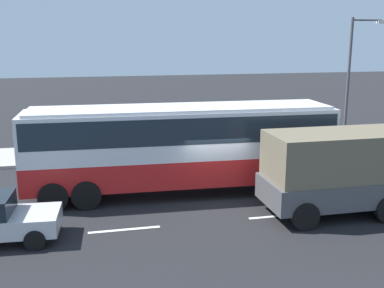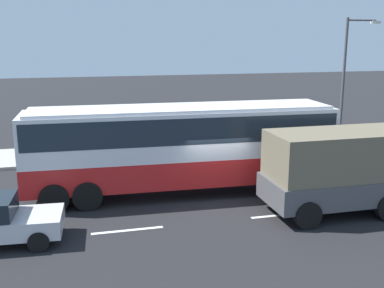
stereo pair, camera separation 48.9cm
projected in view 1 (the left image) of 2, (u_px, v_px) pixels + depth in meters
name	position (u px, v px, depth m)	size (l,w,h in m)	color
ground_plane	(214.00, 198.00, 18.70)	(120.00, 120.00, 0.00)	black
sidewalk_curb	(176.00, 149.00, 26.49)	(80.00, 4.00, 0.15)	#A8A399
lane_centreline	(271.00, 217.00, 16.71)	(38.11, 0.16, 0.01)	white
coach_bus	(181.00, 140.00, 18.79)	(12.49, 3.12, 3.60)	red
cargo_truck	(371.00, 168.00, 17.00)	(8.41, 2.62, 3.03)	#19592D
pedestrian_near_curb	(327.00, 127.00, 27.15)	(0.32, 0.32, 1.74)	brown
pedestrian_at_crossing	(96.00, 138.00, 24.28)	(0.32, 0.32, 1.74)	brown
street_lamp	(352.00, 73.00, 26.13)	(2.10, 0.24, 7.20)	#47474C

